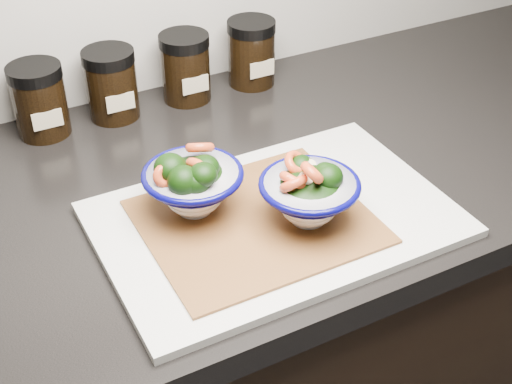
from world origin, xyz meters
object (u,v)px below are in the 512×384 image
bowl_right (309,193)px  spice_jar_a (39,100)px  spice_jar_d (251,53)px  cutting_board (275,220)px  spice_jar_c (186,67)px  bowl_left (193,183)px  spice_jar_b (111,84)px

bowl_right → spice_jar_a: bearing=121.1°
spice_jar_a → spice_jar_d: same height
cutting_board → spice_jar_c: spice_jar_c is taller
cutting_board → bowl_right: bowl_right is taller
cutting_board → spice_jar_d: spice_jar_d is taller
bowl_left → spice_jar_d: spice_jar_d is taller
bowl_right → bowl_left: bearing=145.5°
spice_jar_b → spice_jar_a: bearing=180.0°
cutting_board → bowl_right: 0.07m
bowl_left → spice_jar_a: (-0.12, 0.31, -0.00)m
cutting_board → spice_jar_d: size_ratio=3.98×
cutting_board → bowl_left: bearing=148.5°
bowl_left → spice_jar_b: 0.31m
spice_jar_d → bowl_left: bearing=-128.3°
spice_jar_c → bowl_right: bearing=-90.3°
bowl_left → spice_jar_b: bearing=90.6°
bowl_right → spice_jar_c: size_ratio=1.13×
cutting_board → spice_jar_a: (-0.21, 0.37, 0.05)m
bowl_right → spice_jar_b: (-0.12, 0.39, 0.00)m
bowl_left → spice_jar_a: spice_jar_a is taller
bowl_left → spice_jar_c: size_ratio=1.15×
spice_jar_a → spice_jar_c: size_ratio=1.00×
spice_jar_a → spice_jar_b: 0.11m
spice_jar_a → spice_jar_c: (0.24, 0.00, 0.00)m
cutting_board → spice_jar_b: bearing=104.2°
bowl_right → spice_jar_a: (-0.24, 0.39, 0.00)m
bowl_left → spice_jar_b: (-0.00, 0.31, -0.00)m
spice_jar_c → spice_jar_d: size_ratio=1.00×
cutting_board → bowl_left: (-0.09, 0.05, 0.05)m
cutting_board → spice_jar_d: bearing=66.8°
spice_jar_a → bowl_left: bearing=-69.5°
spice_jar_d → spice_jar_b: bearing=180.0°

